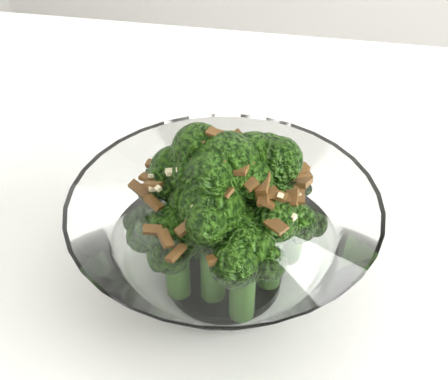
% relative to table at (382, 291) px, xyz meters
% --- Properties ---
extents(table, '(1.30, 0.96, 0.75)m').
position_rel_table_xyz_m(table, '(0.00, 0.00, 0.00)').
color(table, white).
rests_on(table, ground).
extents(broccoli_dish, '(0.24, 0.24, 0.15)m').
position_rel_table_xyz_m(broccoli_dish, '(-0.13, -0.09, 0.13)').
color(broccoli_dish, white).
rests_on(broccoli_dish, table).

